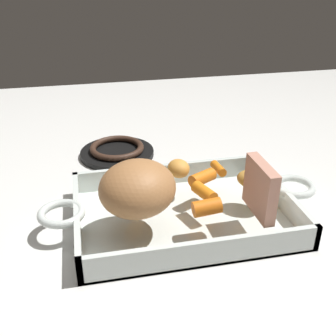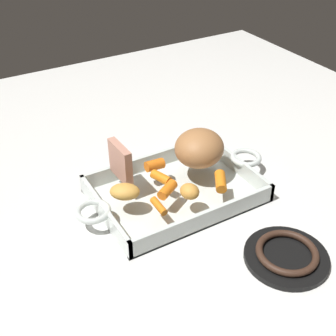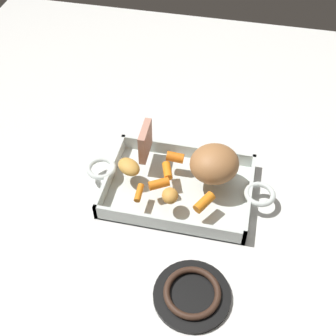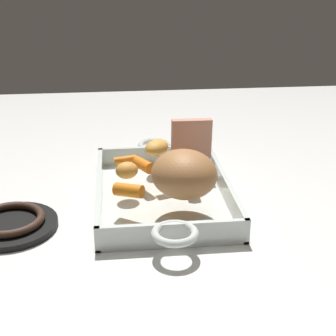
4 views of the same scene
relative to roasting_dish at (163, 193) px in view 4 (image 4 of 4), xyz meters
name	(u,v)px [view 4 (image 4 of 4)]	position (x,y,z in m)	size (l,w,h in m)	color
ground_plane	(163,200)	(0.00, 0.00, -0.01)	(1.61, 1.61, 0.00)	silver
roasting_dish	(163,193)	(0.00, 0.00, 0.00)	(0.44, 0.23, 0.04)	silver
pork_roast	(184,174)	(-0.08, -0.03, 0.07)	(0.11, 0.11, 0.08)	#A97042
roast_slice_outer	(191,139)	(0.09, -0.07, 0.07)	(0.02, 0.08, 0.08)	tan
baby_carrot_southeast	(129,190)	(-0.07, 0.06, 0.04)	(0.02, 0.02, 0.05)	orange
baby_carrot_northwest	(167,167)	(0.03, -0.01, 0.04)	(0.02, 0.02, 0.04)	orange
baby_carrot_northeast	(143,165)	(0.04, 0.03, 0.04)	(0.02, 0.02, 0.05)	orange
baby_carrot_short	(192,166)	(0.02, -0.06, 0.04)	(0.02, 0.02, 0.04)	orange
baby_carrot_southwest	(126,160)	(0.08, 0.06, 0.04)	(0.01, 0.01, 0.04)	orange
potato_whole	(158,147)	(0.12, 0.00, 0.04)	(0.06, 0.04, 0.03)	gold
potato_halved	(127,170)	(0.01, 0.06, 0.04)	(0.04, 0.04, 0.03)	gold
stove_burner_rear	(10,223)	(-0.08, 0.26, 0.00)	(0.15, 0.15, 0.02)	black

